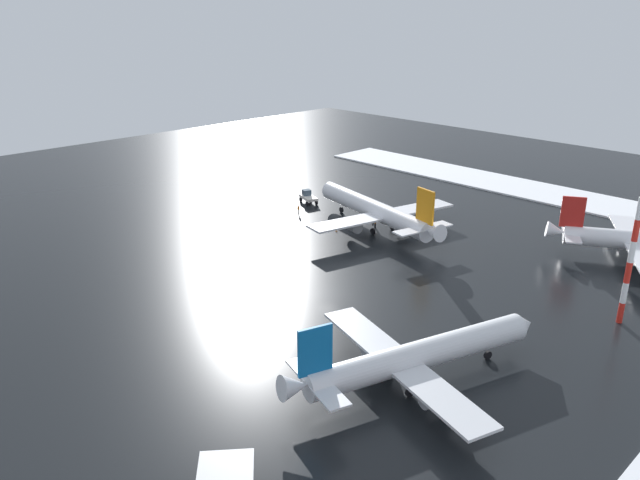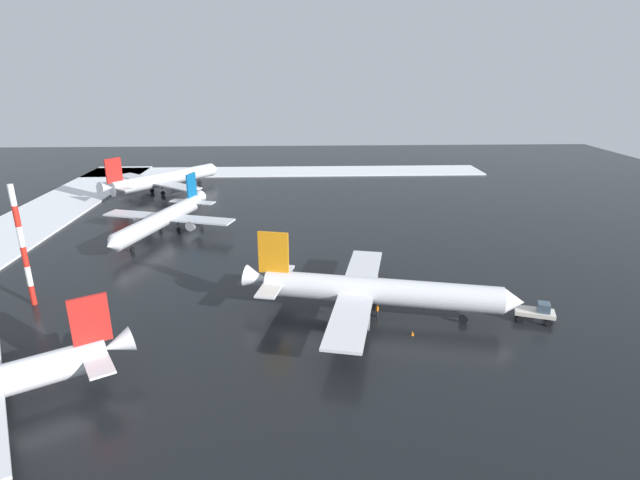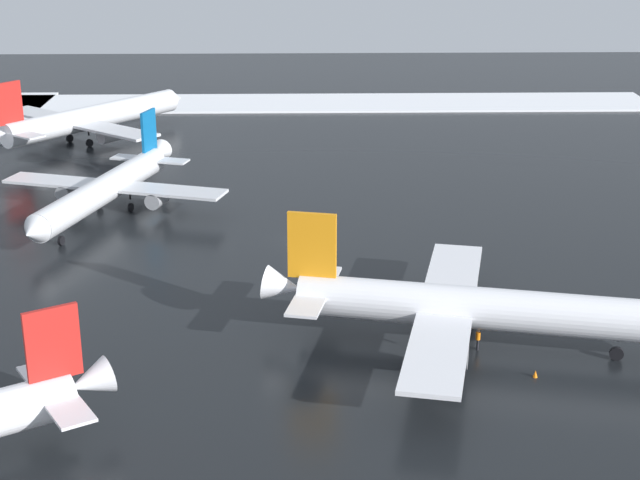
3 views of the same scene
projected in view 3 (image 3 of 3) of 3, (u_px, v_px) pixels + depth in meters
name	position (u px, v px, depth m)	size (l,w,h in m)	color
ground_plane	(302.00, 241.00, 99.52)	(240.00, 240.00, 0.00)	black
snow_bank_left	(300.00, 103.00, 162.48)	(14.00, 116.00, 0.33)	white
airplane_parked_portside	(473.00, 308.00, 75.37)	(28.58, 34.11, 10.22)	white
airplane_distant_tail	(106.00, 188.00, 106.33)	(30.47, 25.65, 9.25)	silver
airplane_foreground_jet	(90.00, 118.00, 137.31)	(28.87, 26.30, 10.35)	silver
ground_crew_beside_wing	(478.00, 338.00, 75.82)	(0.36, 0.36, 1.71)	black
traffic_cone_near_nose	(535.00, 374.00, 71.74)	(0.36, 0.36, 0.55)	orange
traffic_cone_mid_line	(506.00, 313.00, 81.98)	(0.36, 0.36, 0.55)	orange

